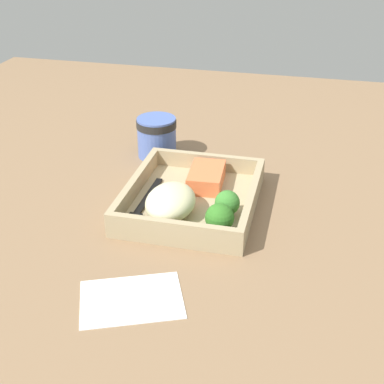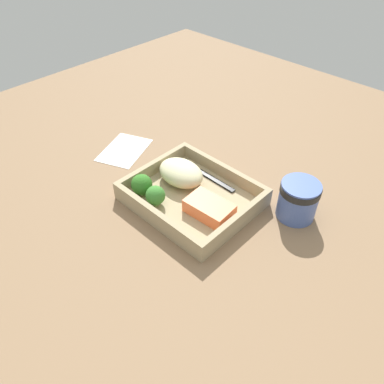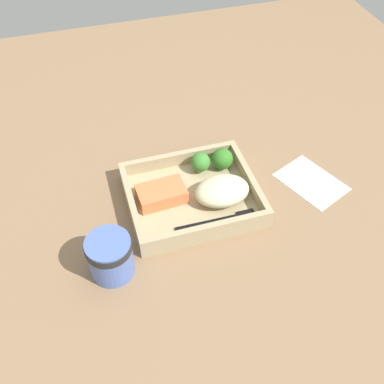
# 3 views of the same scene
# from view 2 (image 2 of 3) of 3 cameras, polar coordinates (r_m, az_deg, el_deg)

# --- Properties ---
(ground_plane) EXTENTS (1.60, 1.60, 0.02)m
(ground_plane) POSITION_cam_2_polar(r_m,az_deg,el_deg) (0.81, 0.00, -1.97)
(ground_plane) COLOR #846648
(takeout_tray) EXTENTS (0.26, 0.22, 0.01)m
(takeout_tray) POSITION_cam_2_polar(r_m,az_deg,el_deg) (0.80, 0.00, -1.13)
(takeout_tray) COLOR tan
(takeout_tray) RESTS_ON ground_plane
(tray_rim) EXTENTS (0.26, 0.22, 0.03)m
(tray_rim) POSITION_cam_2_polar(r_m,az_deg,el_deg) (0.79, 0.00, 0.01)
(tray_rim) COLOR tan
(tray_rim) RESTS_ON takeout_tray
(salmon_fillet) EXTENTS (0.10, 0.06, 0.03)m
(salmon_fillet) POSITION_cam_2_polar(r_m,az_deg,el_deg) (0.75, 2.65, -2.50)
(salmon_fillet) COLOR #F37242
(salmon_fillet) RESTS_ON takeout_tray
(mashed_potatoes) EXTENTS (0.11, 0.08, 0.05)m
(mashed_potatoes) POSITION_cam_2_polar(r_m,az_deg,el_deg) (0.82, -1.70, 2.95)
(mashed_potatoes) COLOR beige
(mashed_potatoes) RESTS_ON takeout_tray
(broccoli_floret_1) EXTENTS (0.04, 0.04, 0.05)m
(broccoli_floret_1) POSITION_cam_2_polar(r_m,az_deg,el_deg) (0.77, -5.59, -0.57)
(broccoli_floret_1) COLOR #769956
(broccoli_floret_1) RESTS_ON takeout_tray
(broccoli_floret_2) EXTENTS (0.05, 0.05, 0.05)m
(broccoli_floret_2) POSITION_cam_2_polar(r_m,az_deg,el_deg) (0.80, -7.67, 1.09)
(broccoli_floret_2) COLOR #82AC68
(broccoli_floret_2) RESTS_ON takeout_tray
(fork) EXTENTS (0.16, 0.02, 0.00)m
(fork) POSITION_cam_2_polar(r_m,az_deg,el_deg) (0.86, 1.77, 2.85)
(fork) COLOR black
(fork) RESTS_ON takeout_tray
(paper_cup) EXTENTS (0.08, 0.08, 0.08)m
(paper_cup) POSITION_cam_2_polar(r_m,az_deg,el_deg) (0.77, 15.91, -0.95)
(paper_cup) COLOR #4E68B4
(paper_cup) RESTS_ON ground_plane
(receipt_slip) EXTENTS (0.14, 0.16, 0.00)m
(receipt_slip) POSITION_cam_2_polar(r_m,az_deg,el_deg) (0.97, -10.26, 6.34)
(receipt_slip) COLOR white
(receipt_slip) RESTS_ON ground_plane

